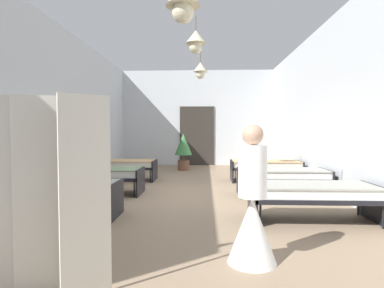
# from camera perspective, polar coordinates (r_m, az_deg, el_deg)

# --- Properties ---
(ground_plane) EXTENTS (6.73, 12.51, 0.10)m
(ground_plane) POSITION_cam_1_polar(r_m,az_deg,el_deg) (6.90, -0.45, -9.70)
(ground_plane) COLOR #8C755B
(room_shell) EXTENTS (6.53, 12.11, 3.87)m
(room_shell) POSITION_cam_1_polar(r_m,az_deg,el_deg) (8.10, 0.03, 6.27)
(room_shell) COLOR silver
(room_shell) RESTS_ON ground
(bed_left_row_0) EXTENTS (1.90, 0.84, 0.57)m
(bed_left_row_0) POSITION_cam_1_polar(r_m,az_deg,el_deg) (5.47, -23.37, -7.89)
(bed_left_row_0) COLOR black
(bed_left_row_0) RESTS_ON ground
(bed_right_row_0) EXTENTS (1.90, 0.84, 0.57)m
(bed_right_row_0) POSITION_cam_1_polar(r_m,az_deg,el_deg) (5.21, 21.37, -8.37)
(bed_right_row_0) COLOR black
(bed_right_row_0) RESTS_ON ground
(bed_left_row_1) EXTENTS (1.90, 0.84, 0.57)m
(bed_left_row_1) POSITION_cam_1_polar(r_m,az_deg,el_deg) (7.21, -16.75, -5.34)
(bed_left_row_1) COLOR black
(bed_left_row_1) RESTS_ON ground
(bed_right_row_1) EXTENTS (1.90, 0.84, 0.57)m
(bed_right_row_1) POSITION_cam_1_polar(r_m,az_deg,el_deg) (7.01, 16.32, -5.55)
(bed_right_row_1) COLOR black
(bed_right_row_1) RESTS_ON ground
(bed_left_row_2) EXTENTS (1.90, 0.84, 0.57)m
(bed_left_row_2) POSITION_cam_1_polar(r_m,az_deg,el_deg) (9.01, -12.76, -3.76)
(bed_left_row_2) COLOR black
(bed_left_row_2) RESTS_ON ground
(bed_right_row_2) EXTENTS (1.90, 0.84, 0.57)m
(bed_right_row_2) POSITION_cam_1_polar(r_m,az_deg,el_deg) (8.85, 13.37, -3.88)
(bed_right_row_2) COLOR black
(bed_right_row_2) RESTS_ON ground
(nurse_near_aisle) EXTENTS (0.52, 0.52, 1.49)m
(nurse_near_aisle) POSITION_cam_1_polar(r_m,az_deg,el_deg) (3.41, 11.03, -12.40)
(nurse_near_aisle) COLOR white
(nurse_near_aisle) RESTS_ON ground
(potted_plant) EXTENTS (0.62, 0.62, 1.32)m
(potted_plant) POSITION_cam_1_polar(r_m,az_deg,el_deg) (11.06, -1.60, -0.66)
(potted_plant) COLOR brown
(potted_plant) RESTS_ON ground
(privacy_screen) EXTENTS (1.23, 0.29, 1.70)m
(privacy_screen) POSITION_cam_1_polar(r_m,az_deg,el_deg) (2.94, -26.57, -8.60)
(privacy_screen) COLOR silver
(privacy_screen) RESTS_ON ground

